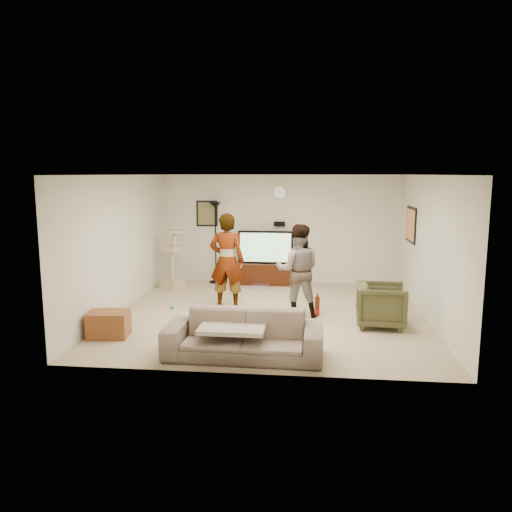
# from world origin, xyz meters

# --- Properties ---
(floor) EXTENTS (5.50, 5.50, 0.02)m
(floor) POSITION_xyz_m (0.00, 0.00, -0.01)
(floor) COLOR tan
(floor) RESTS_ON ground
(ceiling) EXTENTS (5.50, 5.50, 0.02)m
(ceiling) POSITION_xyz_m (0.00, 0.00, 2.51)
(ceiling) COLOR white
(ceiling) RESTS_ON wall_back
(wall_back) EXTENTS (5.50, 0.04, 2.50)m
(wall_back) POSITION_xyz_m (0.00, 2.75, 1.25)
(wall_back) COLOR beige
(wall_back) RESTS_ON floor
(wall_front) EXTENTS (5.50, 0.04, 2.50)m
(wall_front) POSITION_xyz_m (0.00, -2.75, 1.25)
(wall_front) COLOR beige
(wall_front) RESTS_ON floor
(wall_left) EXTENTS (0.04, 5.50, 2.50)m
(wall_left) POSITION_xyz_m (-2.75, 0.00, 1.25)
(wall_left) COLOR beige
(wall_left) RESTS_ON floor
(wall_right) EXTENTS (0.04, 5.50, 2.50)m
(wall_right) POSITION_xyz_m (2.75, 0.00, 1.25)
(wall_right) COLOR beige
(wall_right) RESTS_ON floor
(wall_clock) EXTENTS (0.26, 0.04, 0.26)m
(wall_clock) POSITION_xyz_m (0.00, 2.72, 2.10)
(wall_clock) COLOR white
(wall_clock) RESTS_ON wall_back
(wall_speaker) EXTENTS (0.25, 0.10, 0.10)m
(wall_speaker) POSITION_xyz_m (0.00, 2.69, 1.38)
(wall_speaker) COLOR black
(wall_speaker) RESTS_ON wall_back
(picture_back) EXTENTS (0.42, 0.03, 0.52)m
(picture_back) POSITION_xyz_m (-1.70, 2.73, 1.60)
(picture_back) COLOR brown
(picture_back) RESTS_ON wall_back
(picture_right) EXTENTS (0.03, 0.78, 0.62)m
(picture_right) POSITION_xyz_m (2.73, 1.60, 1.50)
(picture_right) COLOR #EF8545
(picture_right) RESTS_ON wall_right
(tv_stand) EXTENTS (1.16, 0.45, 0.48)m
(tv_stand) POSITION_xyz_m (-0.30, 2.50, 0.24)
(tv_stand) COLOR black
(tv_stand) RESTS_ON floor
(console_box) EXTENTS (0.40, 0.30, 0.07)m
(console_box) POSITION_xyz_m (-0.38, 2.11, 0.04)
(console_box) COLOR silver
(console_box) RESTS_ON floor
(tv) EXTENTS (1.26, 0.08, 0.75)m
(tv) POSITION_xyz_m (-0.30, 2.50, 0.86)
(tv) COLOR black
(tv) RESTS_ON tv_stand
(tv_screen) EXTENTS (1.16, 0.01, 0.66)m
(tv_screen) POSITION_xyz_m (-0.30, 2.46, 0.86)
(tv_screen) COLOR #34FAA3
(tv_screen) RESTS_ON tv
(floor_lamp) EXTENTS (0.32, 0.32, 1.87)m
(floor_lamp) POSITION_xyz_m (-1.47, 2.55, 0.93)
(floor_lamp) COLOR black
(floor_lamp) RESTS_ON floor
(cat_tree) EXTENTS (0.55, 0.55, 1.31)m
(cat_tree) POSITION_xyz_m (-2.32, 1.86, 0.66)
(cat_tree) COLOR tan
(cat_tree) RESTS_ON floor
(person_left) EXTENTS (0.68, 0.46, 1.81)m
(person_left) POSITION_xyz_m (-0.84, 0.35, 0.90)
(person_left) COLOR #ACACAC
(person_left) RESTS_ON floor
(person_right) EXTENTS (0.82, 0.65, 1.65)m
(person_right) POSITION_xyz_m (0.50, 0.02, 0.82)
(person_right) COLOR #245276
(person_right) RESTS_ON floor
(sofa) EXTENTS (2.19, 0.89, 0.64)m
(sofa) POSITION_xyz_m (-0.19, -2.17, 0.32)
(sofa) COLOR #786658
(sofa) RESTS_ON floor
(throw_blanket) EXTENTS (0.91, 0.71, 0.06)m
(throw_blanket) POSITION_xyz_m (-0.34, -2.17, 0.43)
(throw_blanket) COLOR #BEAB94
(throw_blanket) RESTS_ON sofa
(beer_bottle) EXTENTS (0.06, 0.06, 0.25)m
(beer_bottle) POSITION_xyz_m (0.81, -2.17, 0.76)
(beer_bottle) COLOR #581B07
(beer_bottle) RESTS_ON sofa
(armchair) EXTENTS (0.83, 0.81, 0.72)m
(armchair) POSITION_xyz_m (1.90, -0.51, 0.36)
(armchair) COLOR #3D3E23
(armchair) RESTS_ON floor
(side_table) EXTENTS (0.65, 0.52, 0.40)m
(side_table) POSITION_xyz_m (-2.40, -1.52, 0.20)
(side_table) COLOR brown
(side_table) RESTS_ON floor
(toy_ball) EXTENTS (0.07, 0.07, 0.07)m
(toy_ball) POSITION_xyz_m (-1.87, 0.17, 0.03)
(toy_ball) COLOR teal
(toy_ball) RESTS_ON floor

